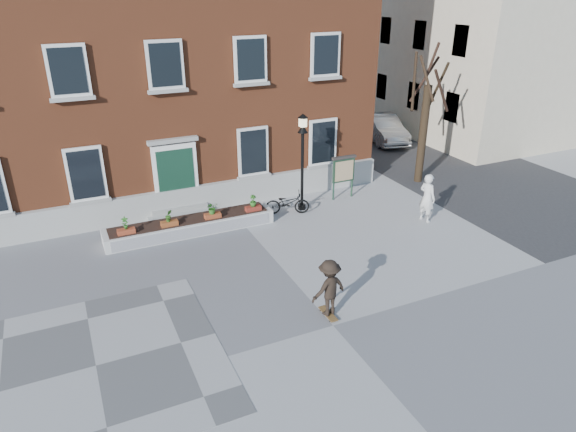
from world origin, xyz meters
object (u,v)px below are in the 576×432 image
bicycle (287,203)px  skateboarder (329,288)px  parked_car (383,128)px  lamp_post (302,149)px  notice_board (344,170)px  bystander (427,198)px

bicycle → skateboarder: 7.01m
parked_car → lamp_post: size_ratio=1.17×
skateboarder → parked_car: bearing=51.0°
bicycle → notice_board: bearing=-59.7°
lamp_post → bystander: bearing=-37.9°
bicycle → notice_board: (2.81, 0.48, 0.80)m
notice_board → skateboarder: 8.61m
parked_car → notice_board: notice_board is taller
lamp_post → skateboarder: size_ratio=2.27×
bicycle → notice_board: size_ratio=0.93×
bystander → skateboarder: (-6.42, -3.91, -0.05)m
bicycle → bystander: (4.57, -2.84, 0.50)m
notice_board → skateboarder: size_ratio=1.08×
bystander → lamp_post: size_ratio=0.49×
bicycle → skateboarder: size_ratio=1.01×
parked_car → lamp_post: (-8.58, -6.88, 1.78)m
parked_car → bystander: size_ratio=2.40×
parked_car → skateboarder: (-11.16, -13.79, 0.14)m
skateboarder → lamp_post: bearing=69.6°
bicycle → parked_car: parked_car is taller
skateboarder → bicycle: bearing=74.6°
parked_car → bystander: (-4.73, -9.88, 0.20)m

